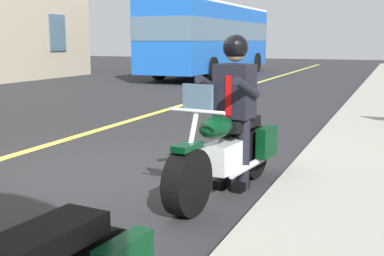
% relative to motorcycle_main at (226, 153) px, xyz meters
% --- Properties ---
extents(ground_plane, '(80.00, 80.00, 0.00)m').
position_rel_motorcycle_main_xyz_m(ground_plane, '(-0.21, -1.47, -0.45)').
color(ground_plane, '#28282B').
extents(motorcycle_main, '(2.22, 0.77, 1.26)m').
position_rel_motorcycle_main_xyz_m(motorcycle_main, '(0.00, 0.00, 0.00)').
color(motorcycle_main, black).
rests_on(motorcycle_main, ground_plane).
extents(rider_main, '(0.67, 0.60, 1.74)m').
position_rel_motorcycle_main_xyz_m(rider_main, '(-0.19, 0.02, 0.58)').
color(rider_main, black).
rests_on(rider_main, ground_plane).
extents(bus_near, '(11.05, 2.70, 3.30)m').
position_rel_motorcycle_main_xyz_m(bus_near, '(-17.31, -6.61, 1.42)').
color(bus_near, blue).
rests_on(bus_near, ground_plane).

